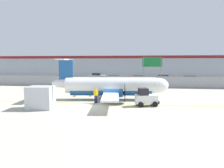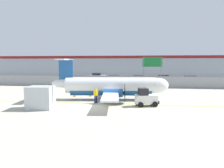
{
  "view_description": "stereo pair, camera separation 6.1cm",
  "coord_description": "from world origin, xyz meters",
  "px_view_note": "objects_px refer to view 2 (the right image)",
  "views": [
    {
      "loc": [
        4.52,
        -21.24,
        4.53
      ],
      "look_at": [
        0.68,
        5.84,
        1.8
      ],
      "focal_mm": 35.0,
      "sensor_mm": 36.0,
      "label": 1
    },
    {
      "loc": [
        4.58,
        -21.23,
        4.53
      ],
      "look_at": [
        0.68,
        5.84,
        1.8
      ],
      "focal_mm": 35.0,
      "sensor_mm": 36.0,
      "label": 2
    }
  ],
  "objects_px": {
    "ground_crew_worker": "(96,95)",
    "cargo_container": "(41,97)",
    "parked_car_2": "(113,79)",
    "parked_car_1": "(97,76)",
    "parked_car_4": "(163,78)",
    "traffic_cone_far_left": "(91,94)",
    "parked_car_0": "(65,78)",
    "traffic_cone_near_right": "(120,94)",
    "highway_sign": "(152,64)",
    "parked_car_5": "(191,79)",
    "parked_car_3": "(139,79)",
    "baggage_tug": "(146,98)",
    "traffic_cone_near_left": "(75,94)",
    "commuter_airplane": "(113,86)"
  },
  "relations": [
    {
      "from": "ground_crew_worker",
      "to": "cargo_container",
      "type": "distance_m",
      "value": 5.92
    },
    {
      "from": "ground_crew_worker",
      "to": "parked_car_2",
      "type": "distance_m",
      "value": 24.29
    },
    {
      "from": "parked_car_1",
      "to": "parked_car_4",
      "type": "relative_size",
      "value": 0.98
    },
    {
      "from": "traffic_cone_far_left",
      "to": "parked_car_2",
      "type": "bearing_deg",
      "value": 88.81
    },
    {
      "from": "parked_car_0",
      "to": "traffic_cone_near_right",
      "type": "bearing_deg",
      "value": -58.02
    },
    {
      "from": "cargo_container",
      "to": "highway_sign",
      "type": "bearing_deg",
      "value": 55.98
    },
    {
      "from": "cargo_container",
      "to": "parked_car_5",
      "type": "distance_m",
      "value": 34.81
    },
    {
      "from": "traffic_cone_near_right",
      "to": "parked_car_3",
      "type": "height_order",
      "value": "parked_car_3"
    },
    {
      "from": "traffic_cone_far_left",
      "to": "parked_car_5",
      "type": "relative_size",
      "value": 0.15
    },
    {
      "from": "baggage_tug",
      "to": "parked_car_5",
      "type": "distance_m",
      "value": 27.65
    },
    {
      "from": "traffic_cone_far_left",
      "to": "parked_car_4",
      "type": "bearing_deg",
      "value": 63.3
    },
    {
      "from": "parked_car_1",
      "to": "parked_car_2",
      "type": "bearing_deg",
      "value": -57.96
    },
    {
      "from": "traffic_cone_near_left",
      "to": "parked_car_0",
      "type": "height_order",
      "value": "parked_car_0"
    },
    {
      "from": "commuter_airplane",
      "to": "parked_car_2",
      "type": "relative_size",
      "value": 3.74
    },
    {
      "from": "traffic_cone_near_right",
      "to": "parked_car_0",
      "type": "relative_size",
      "value": 0.15
    },
    {
      "from": "traffic_cone_near_left",
      "to": "parked_car_2",
      "type": "xyz_separation_m",
      "value": [
        2.42,
        20.1,
        0.58
      ]
    },
    {
      "from": "parked_car_4",
      "to": "highway_sign",
      "type": "bearing_deg",
      "value": 70.29
    },
    {
      "from": "traffic_cone_far_left",
      "to": "traffic_cone_near_right",
      "type": "bearing_deg",
      "value": 7.99
    },
    {
      "from": "traffic_cone_near_right",
      "to": "parked_car_5",
      "type": "bearing_deg",
      "value": 56.46
    },
    {
      "from": "cargo_container",
      "to": "traffic_cone_near_left",
      "type": "distance_m",
      "value": 7.78
    },
    {
      "from": "baggage_tug",
      "to": "parked_car_2",
      "type": "relative_size",
      "value": 0.59
    },
    {
      "from": "parked_car_2",
      "to": "traffic_cone_far_left",
      "type": "bearing_deg",
      "value": 92.26
    },
    {
      "from": "parked_car_0",
      "to": "parked_car_4",
      "type": "distance_m",
      "value": 22.53
    },
    {
      "from": "commuter_airplane",
      "to": "parked_car_5",
      "type": "distance_m",
      "value": 26.16
    },
    {
      "from": "baggage_tug",
      "to": "traffic_cone_far_left",
      "type": "xyz_separation_m",
      "value": [
        -7.25,
        5.68,
        -0.54
      ]
    },
    {
      "from": "parked_car_1",
      "to": "parked_car_5",
      "type": "bearing_deg",
      "value": -19.99
    },
    {
      "from": "traffic_cone_near_left",
      "to": "parked_car_2",
      "type": "height_order",
      "value": "parked_car_2"
    },
    {
      "from": "cargo_container",
      "to": "parked_car_2",
      "type": "distance_m",
      "value": 27.98
    },
    {
      "from": "parked_car_2",
      "to": "parked_car_5",
      "type": "height_order",
      "value": "same"
    },
    {
      "from": "traffic_cone_near_right",
      "to": "parked_car_1",
      "type": "xyz_separation_m",
      "value": [
        -9.05,
        27.73,
        0.58
      ]
    },
    {
      "from": "baggage_tug",
      "to": "traffic_cone_near_left",
      "type": "bearing_deg",
      "value": 135.92
    },
    {
      "from": "traffic_cone_near_right",
      "to": "parked_car_3",
      "type": "distance_m",
      "value": 19.12
    },
    {
      "from": "parked_car_5",
      "to": "highway_sign",
      "type": "height_order",
      "value": "highway_sign"
    },
    {
      "from": "ground_crew_worker",
      "to": "traffic_cone_far_left",
      "type": "distance_m",
      "value": 5.17
    },
    {
      "from": "parked_car_4",
      "to": "ground_crew_worker",
      "type": "bearing_deg",
      "value": 67.04
    },
    {
      "from": "commuter_airplane",
      "to": "traffic_cone_near_left",
      "type": "relative_size",
      "value": 25.12
    },
    {
      "from": "parked_car_0",
      "to": "parked_car_4",
      "type": "relative_size",
      "value": 1.01
    },
    {
      "from": "traffic_cone_far_left",
      "to": "parked_car_5",
      "type": "xyz_separation_m",
      "value": [
        16.97,
        20.2,
        0.58
      ]
    },
    {
      "from": "commuter_airplane",
      "to": "highway_sign",
      "type": "bearing_deg",
      "value": 63.79
    },
    {
      "from": "commuter_airplane",
      "to": "traffic_cone_near_right",
      "type": "distance_m",
      "value": 3.02
    },
    {
      "from": "baggage_tug",
      "to": "cargo_container",
      "type": "bearing_deg",
      "value": 178.98
    },
    {
      "from": "commuter_airplane",
      "to": "ground_crew_worker",
      "type": "height_order",
      "value": "commuter_airplane"
    },
    {
      "from": "highway_sign",
      "to": "parked_car_4",
      "type": "bearing_deg",
      "value": 74.0
    },
    {
      "from": "traffic_cone_near_left",
      "to": "traffic_cone_near_right",
      "type": "xyz_separation_m",
      "value": [
        5.96,
        1.21,
        0.0
      ]
    },
    {
      "from": "parked_car_2",
      "to": "parked_car_3",
      "type": "height_order",
      "value": "same"
    },
    {
      "from": "parked_car_3",
      "to": "highway_sign",
      "type": "relative_size",
      "value": 0.78
    },
    {
      "from": "traffic_cone_near_right",
      "to": "parked_car_1",
      "type": "height_order",
      "value": "parked_car_1"
    },
    {
      "from": "cargo_container",
      "to": "parked_car_4",
      "type": "distance_m",
      "value": 34.02
    },
    {
      "from": "ground_crew_worker",
      "to": "traffic_cone_near_right",
      "type": "bearing_deg",
      "value": -61.41
    },
    {
      "from": "traffic_cone_near_left",
      "to": "commuter_airplane",
      "type": "bearing_deg",
      "value": -15.19
    }
  ]
}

